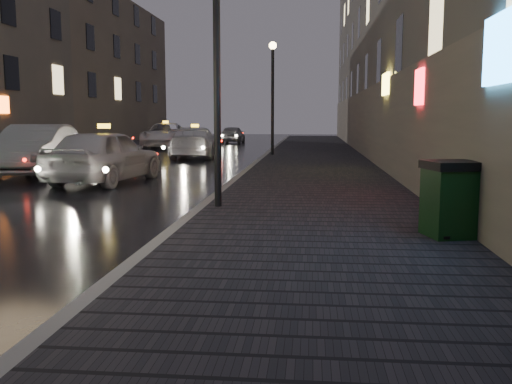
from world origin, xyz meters
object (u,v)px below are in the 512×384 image
car_far (233,135)px  trash_bin (451,198)px  lamp_near (217,36)px  taxi_far (166,135)px  taxi_mid (195,142)px  car_left_mid (37,150)px  lamp_far (273,84)px  taxi_near (105,156)px

car_far → trash_bin: bearing=103.9°
lamp_near → taxi_far: (-7.42, 24.61, -2.71)m
lamp_near → taxi_mid: bearing=103.2°
trash_bin → car_left_mid: (-11.31, 9.71, 0.12)m
lamp_far → taxi_near: lamp_far is taller
trash_bin → car_far: 34.60m
taxi_mid → taxi_far: taxi_far is taller
lamp_near → taxi_mid: (-3.68, 15.68, -2.76)m
trash_bin → taxi_mid: size_ratio=0.23×
taxi_mid → car_far: size_ratio=1.34×
trash_bin → taxi_near: taxi_near is taller
taxi_near → car_left_mid: bearing=-26.6°
lamp_near → taxi_far: bearing=106.8°
lamp_far → taxi_far: (-7.42, 8.61, -2.71)m
taxi_mid → taxi_far: bearing=-71.1°
trash_bin → taxi_far: bearing=99.2°
taxi_mid → taxi_near: bearing=83.5°
taxi_near → car_left_mid: 3.83m
lamp_far → trash_bin: size_ratio=4.65×
lamp_near → taxi_near: (-4.19, 5.01, -2.69)m
lamp_far → taxi_far: 11.69m
trash_bin → taxi_mid: bearing=99.2°
taxi_near → car_far: 26.11m
trash_bin → car_left_mid: bearing=125.8°
lamp_near → taxi_mid: size_ratio=1.05×
taxi_near → taxi_mid: size_ratio=0.93×
car_far → lamp_near: bearing=97.9°
lamp_near → trash_bin: 5.45m
lamp_far → car_left_mid: size_ratio=1.03×
trash_bin → car_far: trash_bin is taller
trash_bin → taxi_near: (-8.14, 7.56, 0.07)m
taxi_far → taxi_near: bearing=-86.3°
lamp_far → car_left_mid: bearing=-129.8°
taxi_near → taxi_mid: 10.68m
trash_bin → car_far: bearing=89.8°
car_far → taxi_near: bearing=90.2°
taxi_near → taxi_mid: bearing=-85.1°
lamp_far → lamp_near: bearing=-90.0°
trash_bin → taxi_far: 29.45m
lamp_near → taxi_near: 7.06m
taxi_near → car_far: bearing=-82.8°
lamp_far → taxi_mid: size_ratio=1.05×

